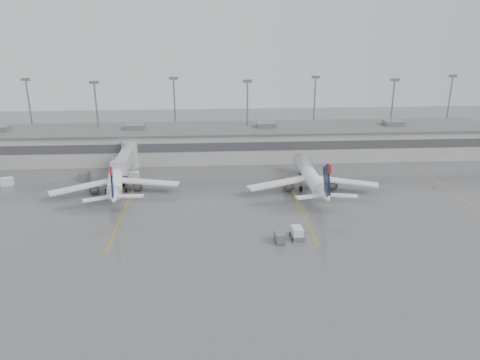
{
  "coord_description": "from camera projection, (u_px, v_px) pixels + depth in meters",
  "views": [
    {
      "loc": [
        -0.2,
        -65.04,
        35.93
      ],
      "look_at": [
        5.66,
        24.0,
        5.0
      ],
      "focal_mm": 35.0,
      "sensor_mm": 36.0,
      "label": 1
    }
  ],
  "objects": [
    {
      "name": "cone_c",
      "position": [
        276.0,
        185.0,
        105.54
      ],
      "size": [
        0.47,
        0.47,
        0.74
      ],
      "primitive_type": "cone",
      "color": "#FF3905",
      "rests_on": "ground"
    },
    {
      "name": "baggage_tug",
      "position": [
        297.0,
        234.0,
        80.42
      ],
      "size": [
        2.2,
        3.27,
        2.04
      ],
      "rotation": [
        0.0,
        0.0,
        0.05
      ],
      "color": "white",
      "rests_on": "ground"
    },
    {
      "name": "jet_mid_right",
      "position": [
        311.0,
        176.0,
        102.13
      ],
      "size": [
        28.79,
        32.25,
        10.44
      ],
      "rotation": [
        0.0,
        0.0,
        0.01
      ],
      "color": "white",
      "rests_on": "ground"
    },
    {
      "name": "ground",
      "position": [
        214.0,
        261.0,
        73.1
      ],
      "size": [
        260.0,
        260.0,
        0.0
      ],
      "primitive_type": "plane",
      "color": "#525254",
      "rests_on": "ground"
    },
    {
      "name": "jet_mid_left",
      "position": [
        115.0,
        179.0,
        101.09
      ],
      "size": [
        27.02,
        30.52,
        9.92
      ],
      "rotation": [
        0.0,
        0.0,
        0.16
      ],
      "color": "white",
      "rests_on": "ground"
    },
    {
      "name": "gse_uld_c",
      "position": [
        307.0,
        170.0,
        114.15
      ],
      "size": [
        2.83,
        2.2,
        1.78
      ],
      "primitive_type": "cube",
      "rotation": [
        0.0,
        0.0,
        -0.23
      ],
      "color": "white",
      "rests_on": "ground"
    },
    {
      "name": "light_masts",
      "position": [
        210.0,
        110.0,
        129.27
      ],
      "size": [
        142.4,
        8.0,
        20.6
      ],
      "color": "gray",
      "rests_on": "ground"
    },
    {
      "name": "terminal",
      "position": [
        211.0,
        142.0,
        126.4
      ],
      "size": [
        152.0,
        17.0,
        9.45
      ],
      "color": "#ABABA6",
      "rests_on": "ground"
    },
    {
      "name": "stand_markings",
      "position": [
        212.0,
        204.0,
        95.73
      ],
      "size": [
        105.25,
        40.0,
        0.01
      ],
      "color": "#C58D0B",
      "rests_on": "ground"
    },
    {
      "name": "gse_loader",
      "position": [
        85.0,
        176.0,
        109.52
      ],
      "size": [
        2.15,
        3.26,
        1.97
      ],
      "primitive_type": "cube",
      "rotation": [
        0.0,
        0.0,
        -0.06
      ],
      "color": "slate",
      "rests_on": "ground"
    },
    {
      "name": "baggage_cart",
      "position": [
        280.0,
        237.0,
        79.06
      ],
      "size": [
        1.66,
        2.75,
        1.72
      ],
      "rotation": [
        0.0,
        0.0,
        0.05
      ],
      "color": "slate",
      "rests_on": "ground"
    },
    {
      "name": "cone_d",
      "position": [
        435.0,
        187.0,
        104.26
      ],
      "size": [
        0.39,
        0.39,
        0.63
      ],
      "primitive_type": "cone",
      "color": "#FF3905",
      "rests_on": "ground"
    },
    {
      "name": "cone_b",
      "position": [
        98.0,
        182.0,
        107.58
      ],
      "size": [
        0.4,
        0.4,
        0.63
      ],
      "primitive_type": "cone",
      "color": "#FF3905",
      "rests_on": "ground"
    },
    {
      "name": "gse_uld_b",
      "position": [
        134.0,
        175.0,
        110.31
      ],
      "size": [
        2.53,
        1.78,
        1.72
      ],
      "primitive_type": "cube",
      "rotation": [
        0.0,
        0.0,
        0.07
      ],
      "color": "white",
      "rests_on": "ground"
    },
    {
      "name": "jet_bridge_right",
      "position": [
        127.0,
        158.0,
        113.67
      ],
      "size": [
        4.0,
        17.2,
        7.0
      ],
      "color": "#9FA1A4",
      "rests_on": "ground"
    },
    {
      "name": "gse_uld_a",
      "position": [
        7.0,
        182.0,
        105.92
      ],
      "size": [
        2.77,
        2.09,
        1.79
      ],
      "primitive_type": "cube",
      "rotation": [
        0.0,
        0.0,
        0.17
      ],
      "color": "white",
      "rests_on": "ground"
    }
  ]
}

